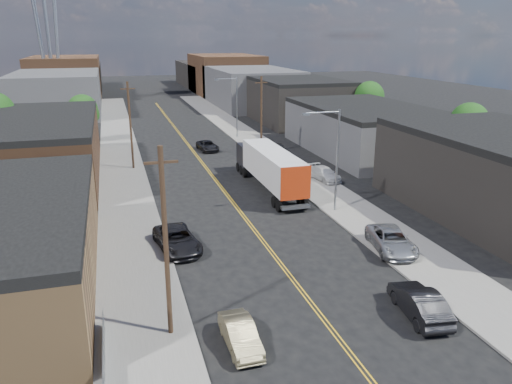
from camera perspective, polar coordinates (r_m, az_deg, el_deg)
ground at (r=74.99m, az=-8.13°, el=5.86°), size 260.00×260.00×0.00m
centerline at (r=60.54m, az=-6.03°, el=3.17°), size 0.32×120.00×0.01m
sidewalk_left at (r=59.65m, az=-15.05°, el=2.52°), size 5.00×140.00×0.15m
sidewalk_right at (r=62.83m, az=2.53°, el=3.85°), size 5.00×140.00×0.15m
warehouse_brown at (r=58.46m, az=-23.62°, el=4.61°), size 12.00×26.00×6.60m
industrial_right_b at (r=68.09m, az=12.38°, el=7.08°), size 14.00×24.00×6.10m
industrial_right_c at (r=91.39m, az=4.60°, el=10.45°), size 14.00×22.00×7.60m
skyline_left_a at (r=108.77m, az=-21.71°, el=10.52°), size 16.00×30.00×8.00m
skyline_right_a at (r=112.48m, az=-0.61°, el=11.91°), size 16.00×30.00×8.00m
skyline_left_b at (r=133.51m, az=-20.90°, el=12.11°), size 16.00×26.00×10.00m
skyline_right_b at (r=136.55m, az=-3.53°, el=13.28°), size 16.00×26.00×10.00m
skyline_left_c at (r=153.52m, az=-20.34°, el=12.15°), size 16.00×40.00×7.00m
skyline_right_c at (r=156.17m, az=-5.20°, el=13.21°), size 16.00×40.00×7.00m
streetlight_near at (r=42.86m, az=8.81°, el=4.44°), size 3.39×0.25×9.00m
streetlight_far at (r=75.55m, az=-2.51°, el=10.20°), size 3.39×0.25×9.00m
utility_pole_left_near at (r=24.85m, az=-10.28°, el=-5.78°), size 1.60×0.26×10.00m
utility_pole_left_far at (r=58.64m, az=-14.16°, el=7.41°), size 1.60×0.26×10.00m
utility_pole_right at (r=64.27m, az=0.61°, el=8.77°), size 1.60×0.26×10.00m
tree_left_far at (r=75.58m, az=-19.14°, el=8.69°), size 4.35×4.20×6.97m
tree_right_near at (r=64.07m, az=23.18°, el=7.11°), size 4.60×4.48×7.44m
tree_right_far at (r=83.77m, az=12.83°, el=10.40°), size 4.85×4.76×7.91m
semi_truck at (r=50.14m, az=1.37°, el=3.08°), size 2.74×16.00×4.20m
car_left_b at (r=25.69m, az=-1.81°, el=-15.98°), size 1.48×4.06×1.33m
car_left_c at (r=36.51m, az=-8.99°, el=-5.40°), size 3.31×5.92×1.56m
car_right_oncoming at (r=29.43m, az=18.16°, el=-11.92°), size 2.38×5.13×1.63m
car_right_lot_a at (r=36.92m, az=15.22°, el=-5.34°), size 3.53×5.83×1.51m
car_right_lot_b at (r=53.44m, az=7.79°, el=2.10°), size 2.64×4.95×1.37m
car_right_lot_c at (r=63.76m, az=2.57°, el=4.85°), size 2.81×4.98×1.60m
car_ahead_truck at (r=67.70m, az=-5.56°, el=5.28°), size 2.61×4.94×1.33m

